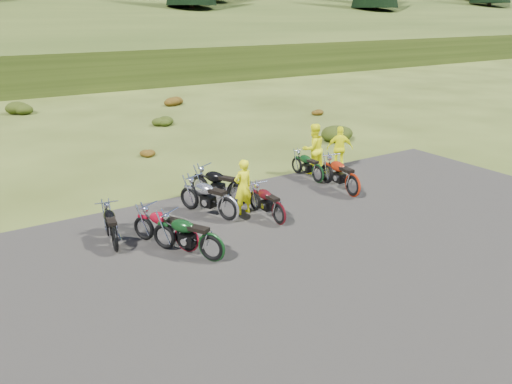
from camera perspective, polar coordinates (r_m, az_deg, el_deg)
ground at (r=13.86m, az=2.83°, el=-4.54°), size 300.00×300.00×0.00m
gravel_pad at (r=12.46m, az=8.18°, el=-7.73°), size 20.00×12.00×0.04m
hill_slope at (r=60.98m, az=-26.09°, el=12.63°), size 300.00×45.97×9.37m
shrub_3 at (r=32.84m, az=-25.29°, el=8.85°), size 1.56×1.56×0.92m
shrub_4 at (r=21.38m, az=-12.45°, el=4.55°), size 0.77×0.77×0.45m
shrub_5 at (r=27.19m, az=-10.69°, el=8.11°), size 1.03×1.03×0.61m
shrub_6 at (r=33.08m, az=-9.54°, el=10.40°), size 1.30×1.30×0.77m
shrub_7 at (r=23.95m, az=9.37°, el=6.98°), size 1.56×1.56×0.92m
shrub_8 at (r=29.79m, az=6.78°, el=9.18°), size 0.77×0.77×0.45m
motorcycle_0 at (r=13.19m, az=-15.67°, el=-6.67°), size 0.92×1.97×0.99m
motorcycle_1 at (r=12.82m, az=-7.83°, el=-6.86°), size 1.60×2.14×1.08m
motorcycle_2 at (r=12.29m, az=-5.03°, el=-8.00°), size 1.67×2.18×1.11m
motorcycle_3 at (r=14.47m, az=-3.19°, el=-3.45°), size 1.52×2.36×1.17m
motorcycle_4 at (r=14.26m, az=2.61°, el=-3.82°), size 0.63×1.88×0.98m
motorcycle_5 at (r=15.65m, az=-2.11°, el=-1.58°), size 1.64×2.27×1.14m
motorcycle_6 at (r=16.63m, az=10.90°, el=-0.61°), size 0.94×2.26×1.15m
motorcycle_7 at (r=17.80m, az=7.03°, el=0.99°), size 0.66×1.90×0.99m
person_middle at (r=14.71m, az=-1.49°, el=0.48°), size 0.65×0.46×1.68m
person_right_a at (r=18.59m, az=6.57°, el=4.85°), size 0.96×0.77×1.87m
person_right_b at (r=19.15m, az=9.54°, el=4.86°), size 1.05×0.87×1.68m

